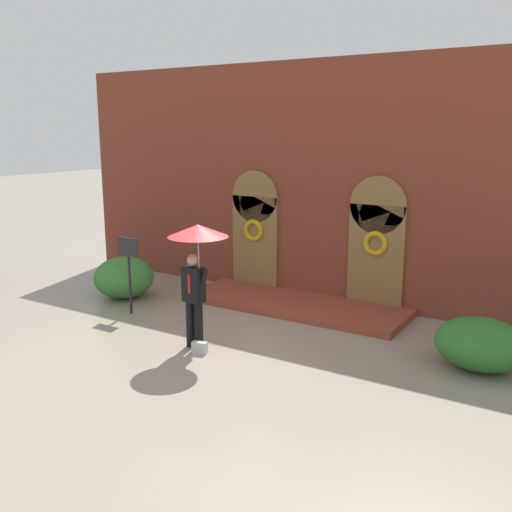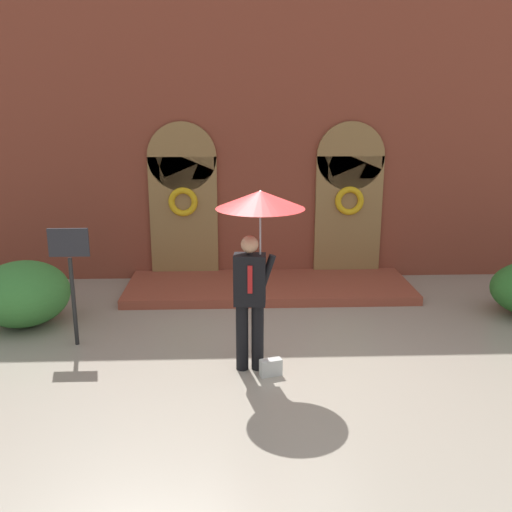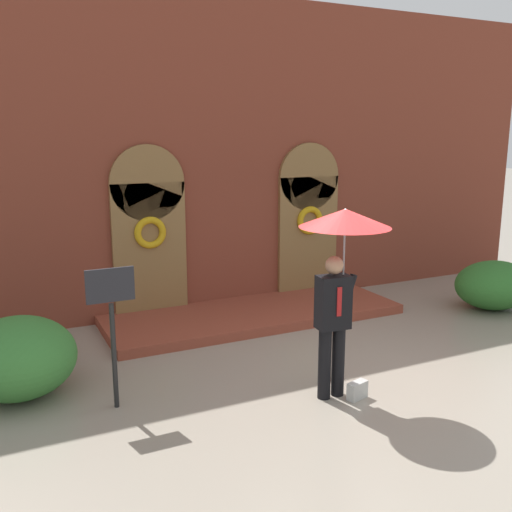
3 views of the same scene
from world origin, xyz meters
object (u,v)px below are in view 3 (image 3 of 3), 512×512
Objects in this scene: shrub_left at (18,358)px; shrub_right at (494,285)px; person_with_umbrella at (342,246)px; handbag at (357,390)px; sign_post at (112,315)px.

shrub_left reaches higher than shrub_right.
shrub_left is (-3.60, 1.72, -1.41)m from person_with_umbrella.
person_with_umbrella is 4.23m from shrub_left.
shrub_right reaches higher than handbag.
handbag is 0.16× the size of sign_post.
person_with_umbrella is 1.37× the size of sign_post.
handbag is 3.13m from sign_post.
shrub_left is (-3.76, 1.92, 0.39)m from handbag.
sign_post is at bearing 142.42° from handbag.
handbag is 4.24m from shrub_left.
sign_post is (-2.74, 1.08, 1.05)m from handbag.
person_with_umbrella is at bearing -159.15° from shrub_right.
person_with_umbrella is 5.21m from shrub_right.
person_with_umbrella is 1.53× the size of shrub_right.
sign_post is at bearing -39.54° from shrub_left.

